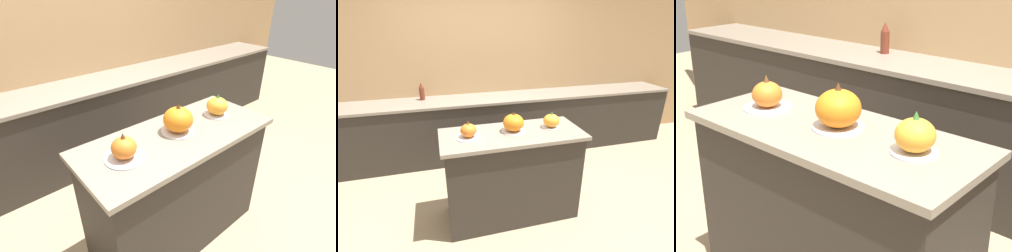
{
  "view_description": "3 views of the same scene",
  "coord_description": "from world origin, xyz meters",
  "views": [
    {
      "loc": [
        -1.02,
        -1.09,
        1.83
      ],
      "look_at": [
        -0.06,
        0.03,
        1.01
      ],
      "focal_mm": 28.0,
      "sensor_mm": 36.0,
      "label": 1
    },
    {
      "loc": [
        -0.67,
        -2.2,
        1.94
      ],
      "look_at": [
        -0.07,
        -0.03,
        1.03
      ],
      "focal_mm": 28.0,
      "sensor_mm": 36.0,
      "label": 2
    },
    {
      "loc": [
        1.29,
        -1.37,
        1.68
      ],
      "look_at": [
        0.07,
        0.01,
        0.97
      ],
      "focal_mm": 50.0,
      "sensor_mm": 36.0,
      "label": 3
    }
  ],
  "objects": [
    {
      "name": "bottle_tall",
      "position": [
        -0.85,
        1.54,
        1.02
      ],
      "size": [
        0.07,
        0.07,
        0.24
      ],
      "color": "maroon",
      "rests_on": "back_counter"
    },
    {
      "name": "pumpkin_cake_center",
      "position": [
        0.02,
        0.03,
        1.03
      ],
      "size": [
        0.23,
        0.23,
        0.21
      ],
      "color": "silver",
      "rests_on": "kitchen_island"
    },
    {
      "name": "pumpkin_cake_right",
      "position": [
        0.41,
        0.03,
        1.01
      ],
      "size": [
        0.19,
        0.19,
        0.17
      ],
      "color": "silver",
      "rests_on": "kitchen_island"
    },
    {
      "name": "wall_back",
      "position": [
        0.0,
        1.74,
        1.25
      ],
      "size": [
        8.0,
        0.06,
        2.5
      ],
      "color": "tan",
      "rests_on": "ground_plane"
    },
    {
      "name": "back_counter",
      "position": [
        0.0,
        1.41,
        0.45
      ],
      "size": [
        6.0,
        0.6,
        0.91
      ],
      "color": "#2D2823",
      "rests_on": "ground_plane"
    },
    {
      "name": "pumpkin_cake_left",
      "position": [
        -0.42,
        -0.0,
        1.01
      ],
      "size": [
        0.24,
        0.24,
        0.17
      ],
      "color": "silver",
      "rests_on": "kitchen_island"
    },
    {
      "name": "ground_plane",
      "position": [
        0.0,
        0.0,
        0.0
      ],
      "size": [
        12.0,
        12.0,
        0.0
      ],
      "primitive_type": "plane",
      "color": "tan"
    },
    {
      "name": "kitchen_island",
      "position": [
        0.0,
        0.0,
        0.47
      ],
      "size": [
        1.37,
        0.58,
        0.94
      ],
      "color": "#2D2823",
      "rests_on": "ground_plane"
    }
  ]
}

